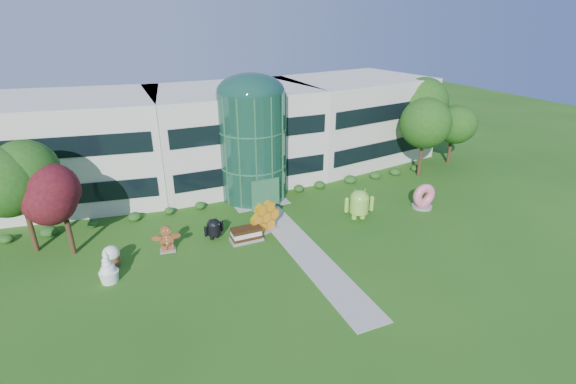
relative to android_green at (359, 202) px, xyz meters
name	(u,v)px	position (x,y,z in m)	size (l,w,h in m)	color
ground	(311,257)	(-6.50, -3.93, -1.50)	(140.00, 140.00, 0.00)	#215114
building	(233,133)	(-6.50, 14.07, 3.15)	(46.00, 15.00, 9.30)	beige
atrium	(253,147)	(-6.50, 8.07, 3.40)	(6.00, 6.00, 9.80)	#194738
walkway	(299,244)	(-6.50, -1.93, -1.48)	(2.40, 20.00, 0.04)	#9E9E93
tree_red	(66,216)	(-22.00, 3.57, 1.50)	(4.00, 4.00, 6.00)	#3F0C14
trees_backdrop	(249,151)	(-6.50, 9.07, 2.70)	(52.00, 8.00, 8.40)	#214611
android_green	(359,202)	(0.00, 0.00, 0.00)	(2.64, 1.76, 2.99)	#7FC13E
android_black	(214,227)	(-12.08, 1.59, -0.53)	(1.70, 1.14, 1.93)	black
donut	(423,196)	(6.42, -0.46, -0.34)	(2.22, 1.07, 2.31)	#DD5487
gingerbread	(167,238)	(-15.69, 1.15, -0.46)	(2.24, 0.86, 2.07)	brown
ice_cream_sandwich	(246,234)	(-9.92, 0.26, -0.95)	(2.45, 1.22, 1.09)	black
honeycomb	(265,218)	(-8.04, 1.08, -0.34)	(2.93, 1.05, 2.30)	orange
froyo	(107,266)	(-19.75, -1.22, -0.36)	(1.33, 1.33, 2.28)	white
cupcake	(111,256)	(-19.49, 0.76, -0.75)	(1.24, 1.24, 1.49)	white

